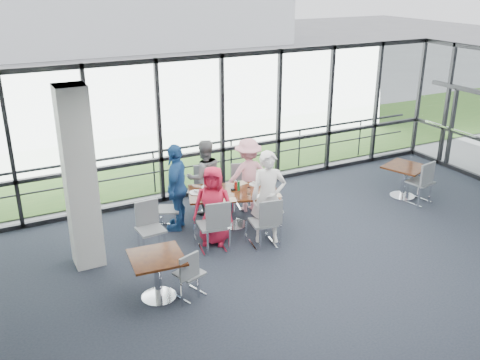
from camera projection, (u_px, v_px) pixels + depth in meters
name	position (u px, v px, depth m)	size (l,w,h in m)	color
floor	(356.00, 295.00, 8.62)	(12.00, 10.00, 0.02)	#1C222C
ceiling	(374.00, 99.00, 7.45)	(12.00, 10.00, 0.04)	white
curtain_wall_back	(222.00, 125.00, 12.18)	(12.00, 0.10, 3.20)	white
exit_door	(451.00, 128.00, 13.89)	(0.12, 1.60, 2.10)	black
structural_column	(80.00, 179.00, 9.00)	(0.50, 0.50, 3.20)	silver
apron	(155.00, 136.00, 16.92)	(80.00, 70.00, 0.02)	gray
grass_strip	(178.00, 153.00, 15.25)	(80.00, 5.00, 0.01)	#305C24
hangar_main	(104.00, 1.00, 35.74)	(24.00, 10.00, 6.00)	white
guard_rail	(212.00, 162.00, 13.08)	(0.06, 0.06, 12.00)	#2D2D33
main_table	(233.00, 198.00, 10.75)	(2.01, 1.52, 0.75)	black
side_table_left	(157.00, 263.00, 8.31)	(0.89, 0.89, 0.75)	black
side_table_right	(405.00, 171.00, 12.13)	(1.08, 1.08, 0.75)	black
diner_near_left	(213.00, 206.00, 10.00)	(0.75, 0.49, 1.54)	red
diner_near_right	(268.00, 198.00, 10.02)	(0.66, 0.48, 1.81)	white
diner_far_left	(204.00, 177.00, 11.26)	(0.79, 0.49, 1.63)	slate
diner_far_right	(248.00, 175.00, 11.41)	(1.04, 0.54, 1.61)	pink
diner_end	(177.00, 187.00, 10.56)	(1.04, 0.57, 1.77)	#215090
chair_main_nl	(212.00, 225.00, 9.85)	(0.48, 0.48, 0.99)	slate
chair_main_nr	(263.00, 222.00, 10.01)	(0.47, 0.47, 0.96)	slate
chair_main_fl	(212.00, 189.00, 11.54)	(0.46, 0.46, 0.94)	slate
chair_main_fr	(247.00, 187.00, 11.69)	(0.45, 0.45, 0.93)	slate
chair_main_end	(169.00, 209.00, 10.66)	(0.42, 0.42, 0.86)	slate
chair_spare_la	(189.00, 273.00, 8.45)	(0.40, 0.40, 0.82)	slate
chair_spare_lb	(151.00, 230.00, 9.72)	(0.46, 0.46, 0.95)	slate
chair_spare_r	(420.00, 182.00, 11.87)	(0.48, 0.48, 0.99)	slate
plate_nl	(209.00, 199.00, 10.31)	(0.26, 0.26, 0.01)	white
plate_nr	(263.00, 197.00, 10.43)	(0.26, 0.26, 0.01)	white
plate_fl	(208.00, 187.00, 10.89)	(0.28, 0.28, 0.01)	white
plate_fr	(255.00, 184.00, 11.04)	(0.24, 0.24, 0.01)	white
plate_end	(196.00, 193.00, 10.62)	(0.29, 0.29, 0.01)	white
tumbler_a	(223.00, 194.00, 10.41)	(0.07, 0.07, 0.13)	white
tumbler_b	(249.00, 191.00, 10.56)	(0.07, 0.07, 0.14)	white
tumbler_c	(236.00, 184.00, 10.92)	(0.06, 0.06, 0.13)	white
tumbler_d	(205.00, 192.00, 10.47)	(0.07, 0.07, 0.14)	white
menu_a	(228.00, 200.00, 10.29)	(0.31, 0.22, 0.00)	silver
menu_b	(274.00, 195.00, 10.50)	(0.30, 0.21, 0.00)	silver
menu_c	(240.00, 183.00, 11.09)	(0.30, 0.21, 0.00)	silver
condiment_caddy	(234.00, 189.00, 10.75)	(0.10, 0.07, 0.04)	black
ketchup_bottle	(236.00, 186.00, 10.73)	(0.06, 0.06, 0.18)	#9E150E
green_bottle	(239.00, 186.00, 10.72)	(0.05, 0.05, 0.20)	#12652B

